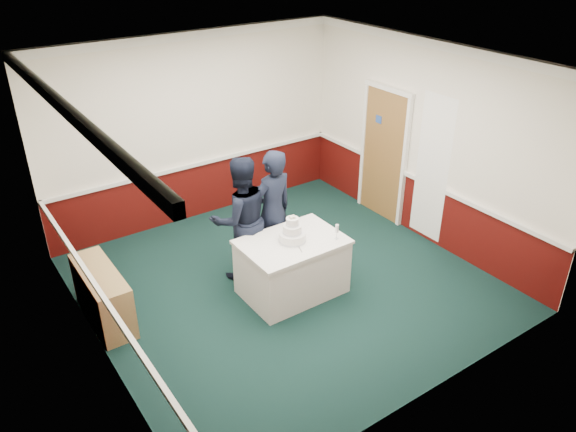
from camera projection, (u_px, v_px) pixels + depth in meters
ground at (286, 283)px, 7.71m from camera, size 5.00×5.00×0.00m
room_shell at (264, 134)px, 7.27m from camera, size 5.00×5.00×3.00m
sideboard at (103, 295)px, 6.87m from camera, size 0.41×1.20×0.70m
cake_table at (292, 266)px, 7.35m from camera, size 1.32×0.92×0.79m
wedding_cake at (292, 233)px, 7.12m from camera, size 0.35×0.35×0.36m
cake_knife at (299, 248)px, 7.01m from camera, size 0.08×0.21×0.00m
champagne_flute at (337, 229)px, 7.15m from camera, size 0.05×0.05×0.21m
person_man at (241, 219)px, 7.49m from camera, size 0.95×0.80×1.77m
person_woman at (273, 212)px, 7.64m from camera, size 0.70×0.50×1.79m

